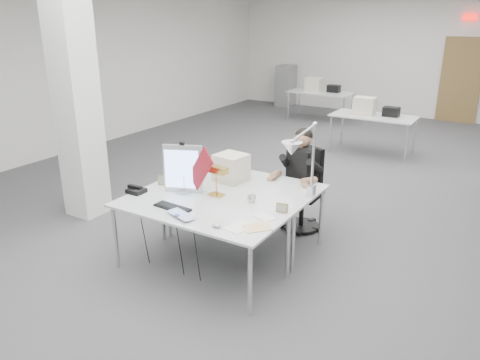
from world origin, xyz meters
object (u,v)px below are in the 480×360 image
object	(u,v)px
laptop	(177,217)
desk_phone	(136,191)
monitor	(183,169)
desk_main	(199,209)
beige_monitor	(231,168)
architect_lamp	(304,159)
seated_person	(302,163)
office_chair	(303,185)
bankers_lamp	(216,181)

from	to	relation	value
laptop	desk_phone	world-z (taller)	desk_phone
desk_phone	monitor	bearing A→B (deg)	36.08
monitor	desk_phone	distance (m)	0.58
monitor	desk_phone	bearing A→B (deg)	-167.86
desk_main	beige_monitor	size ratio (longest dim) A/B	5.26
monitor	architect_lamp	world-z (taller)	architect_lamp
seated_person	laptop	bearing A→B (deg)	-82.19
office_chair	desk_main	bearing A→B (deg)	-83.50
bankers_lamp	architect_lamp	distance (m)	0.99
desk_main	office_chair	bearing A→B (deg)	73.63
seated_person	beige_monitor	world-z (taller)	seated_person
office_chair	monitor	world-z (taller)	monitor
office_chair	beige_monitor	bearing A→B (deg)	-109.03
office_chair	seated_person	world-z (taller)	seated_person
seated_person	office_chair	bearing A→B (deg)	112.87
laptop	architect_lamp	bearing A→B (deg)	66.07
office_chair	bankers_lamp	size ratio (longest dim) A/B	3.48
monitor	laptop	world-z (taller)	monitor
desk_main	office_chair	size ratio (longest dim) A/B	1.52
desk_phone	beige_monitor	distance (m)	1.13
desk_main	seated_person	xyz separation A→B (m)	(0.46, 1.52, 0.16)
monitor	laptop	distance (m)	0.76
seated_person	laptop	size ratio (longest dim) A/B	2.88
monitor	bankers_lamp	xyz separation A→B (m)	(0.38, 0.09, -0.10)
office_chair	seated_person	distance (m)	0.31
seated_person	architect_lamp	size ratio (longest dim) A/B	1.02
monitor	desk_phone	xyz separation A→B (m)	(-0.43, -0.30, -0.25)
seated_person	bankers_lamp	bearing A→B (deg)	-90.85
desk_phone	seated_person	bearing A→B (deg)	50.55
desk_phone	laptop	bearing A→B (deg)	-19.36
desk_main	bankers_lamp	size ratio (longest dim) A/B	5.29
desk_main	architect_lamp	world-z (taller)	architect_lamp
bankers_lamp	architect_lamp	size ratio (longest dim) A/B	0.35
office_chair	architect_lamp	distance (m)	1.18
office_chair	monitor	bearing A→B (deg)	-101.53
monitor	laptop	bearing A→B (deg)	-80.54
beige_monitor	bankers_lamp	bearing A→B (deg)	-68.13
bankers_lamp	desk_phone	bearing A→B (deg)	-147.28
bankers_lamp	beige_monitor	size ratio (longest dim) A/B	1.00
laptop	desk_phone	size ratio (longest dim) A/B	1.87
laptop	seated_person	bearing A→B (deg)	92.90
monitor	bankers_lamp	world-z (taller)	monitor
architect_lamp	monitor	bearing A→B (deg)	-168.94
seated_person	desk_phone	distance (m)	2.03
desk_main	laptop	distance (m)	0.32
laptop	bankers_lamp	bearing A→B (deg)	108.44
desk_main	monitor	size ratio (longest dim) A/B	3.32
desk_main	monitor	xyz separation A→B (m)	(-0.42, 0.29, 0.28)
office_chair	laptop	size ratio (longest dim) A/B	3.43
laptop	beige_monitor	world-z (taller)	beige_monitor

